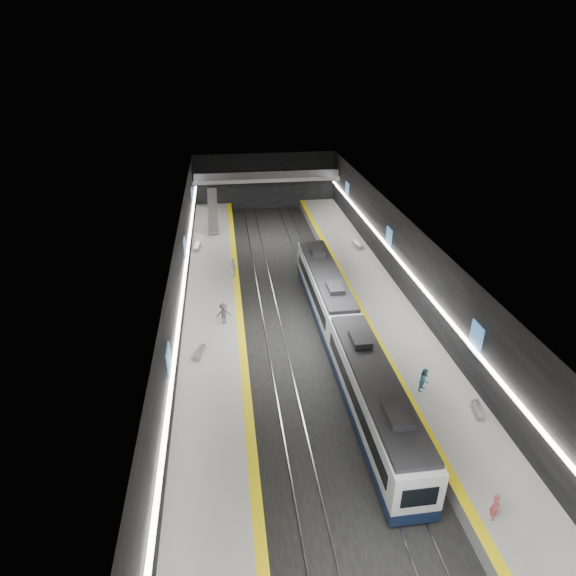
{
  "coord_description": "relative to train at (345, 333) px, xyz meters",
  "views": [
    {
      "loc": [
        -5.98,
        -32.67,
        22.08
      ],
      "look_at": [
        -0.79,
        5.27,
        2.2
      ],
      "focal_mm": 30.0,
      "sensor_mm": 36.0,
      "label": 1
    }
  ],
  "objects": [
    {
      "name": "ground",
      "position": [
        -2.5,
        2.7,
        -2.2
      ],
      "size": [
        70.0,
        70.0,
        0.0
      ],
      "primitive_type": "plane",
      "color": "black",
      "rests_on": "ground"
    },
    {
      "name": "ceiling",
      "position": [
        -2.5,
        2.7,
        5.8
      ],
      "size": [
        20.0,
        70.0,
        0.04
      ],
      "primitive_type": "cube",
      "rotation": [
        3.14,
        0.0,
        0.0
      ],
      "color": "beige",
      "rests_on": "wall_left"
    },
    {
      "name": "wall_left",
      "position": [
        -12.5,
        2.7,
        1.8
      ],
      "size": [
        0.04,
        70.0,
        8.0
      ],
      "primitive_type": "cube",
      "color": "black",
      "rests_on": "ground"
    },
    {
      "name": "wall_right",
      "position": [
        7.5,
        2.7,
        1.8
      ],
      "size": [
        0.04,
        70.0,
        8.0
      ],
      "primitive_type": "cube",
      "color": "black",
      "rests_on": "ground"
    },
    {
      "name": "wall_back",
      "position": [
        -2.5,
        37.7,
        1.8
      ],
      "size": [
        20.0,
        0.04,
        8.0
      ],
      "primitive_type": "cube",
      "color": "black",
      "rests_on": "ground"
    },
    {
      "name": "platform_left",
      "position": [
        -10.0,
        2.7,
        -1.7
      ],
      "size": [
        5.0,
        70.0,
        1.0
      ],
      "primitive_type": "cube",
      "color": "slate",
      "rests_on": "ground"
    },
    {
      "name": "tile_surface_left",
      "position": [
        -10.0,
        2.7,
        -1.19
      ],
      "size": [
        5.0,
        70.0,
        0.02
      ],
      "primitive_type": "cube",
      "color": "#A0A09C",
      "rests_on": "platform_left"
    },
    {
      "name": "tactile_strip_left",
      "position": [
        -7.8,
        2.7,
        -1.18
      ],
      "size": [
        0.6,
        70.0,
        0.02
      ],
      "primitive_type": "cube",
      "color": "yellow",
      "rests_on": "platform_left"
    },
    {
      "name": "platform_right",
      "position": [
        5.0,
        2.7,
        -1.7
      ],
      "size": [
        5.0,
        70.0,
        1.0
      ],
      "primitive_type": "cube",
      "color": "slate",
      "rests_on": "ground"
    },
    {
      "name": "tile_surface_right",
      "position": [
        5.0,
        2.7,
        -1.19
      ],
      "size": [
        5.0,
        70.0,
        0.02
      ],
      "primitive_type": "cube",
      "color": "#A0A09C",
      "rests_on": "platform_right"
    },
    {
      "name": "tactile_strip_right",
      "position": [
        2.8,
        2.7,
        -1.18
      ],
      "size": [
        0.6,
        70.0,
        0.02
      ],
      "primitive_type": "cube",
      "color": "yellow",
      "rests_on": "platform_right"
    },
    {
      "name": "rails",
      "position": [
        -2.5,
        2.7,
        -2.14
      ],
      "size": [
        6.52,
        70.0,
        0.12
      ],
      "color": "gray",
      "rests_on": "ground"
    },
    {
      "name": "train",
      "position": [
        0.0,
        0.0,
        0.0
      ],
      "size": [
        2.69,
        30.04,
        3.6
      ],
      "color": "#0E1A35",
      "rests_on": "ground"
    },
    {
      "name": "ad_posters",
      "position": [
        -2.5,
        3.7,
        2.3
      ],
      "size": [
        19.94,
        53.5,
        2.2
      ],
      "color": "#4380CA",
      "rests_on": "wall_left"
    },
    {
      "name": "cove_light_left",
      "position": [
        -12.3,
        2.7,
        1.6
      ],
      "size": [
        0.25,
        68.6,
        0.12
      ],
      "primitive_type": "cube",
      "color": "white",
      "rests_on": "wall_left"
    },
    {
      "name": "cove_light_right",
      "position": [
        7.3,
        2.7,
        1.6
      ],
      "size": [
        0.25,
        68.6,
        0.12
      ],
      "primitive_type": "cube",
      "color": "white",
      "rests_on": "wall_right"
    },
    {
      "name": "mezzanine_bridge",
      "position": [
        -2.5,
        35.63,
        2.84
      ],
      "size": [
        20.0,
        3.0,
        1.5
      ],
      "color": "gray",
      "rests_on": "wall_left"
    },
    {
      "name": "escalator",
      "position": [
        -10.0,
        28.7,
        0.7
      ],
      "size": [
        1.2,
        7.5,
        3.92
      ],
      "primitive_type": "cube",
      "rotation": [
        0.44,
        0.0,
        0.0
      ],
      "color": "#99999E",
      "rests_on": "platform_left"
    },
    {
      "name": "bench_left_near",
      "position": [
        -11.01,
        0.35,
        -0.98
      ],
      "size": [
        0.91,
        1.8,
        0.42
      ],
      "primitive_type": "cube",
      "rotation": [
        0.0,
        0.0,
        -0.26
      ],
      "color": "#99999E",
      "rests_on": "platform_left"
    },
    {
      "name": "bench_left_far",
      "position": [
        -11.82,
        21.12,
        -0.95
      ],
      "size": [
        0.79,
        2.08,
        0.5
      ],
      "primitive_type": "cube",
      "rotation": [
        0.0,
        0.0,
        -0.11
      ],
      "color": "#99999E",
      "rests_on": "platform_left"
    },
    {
      "name": "bench_right_near",
      "position": [
        6.63,
        -8.41,
        -1.0
      ],
      "size": [
        0.78,
        1.65,
        0.39
      ],
      "primitive_type": "cube",
      "rotation": [
        0.0,
        0.0,
        -0.22
      ],
      "color": "#99999E",
      "rests_on": "platform_right"
    },
    {
      "name": "bench_right_far",
      "position": [
        6.25,
        19.23,
        -0.95
      ],
      "size": [
        0.82,
        2.05,
        0.49
      ],
      "primitive_type": "cube",
      "rotation": [
        0.0,
        0.0,
        0.14
      ],
      "color": "#99999E",
      "rests_on": "platform_right"
    },
    {
      "name": "passenger_right_a",
      "position": [
        3.69,
        -15.59,
        -0.4
      ],
      "size": [
        0.51,
        0.65,
        1.59
      ],
      "primitive_type": "imported",
      "rotation": [
        0.0,
        0.0,
        1.33
      ],
      "color": "#C14852",
      "rests_on": "platform_right"
    },
    {
      "name": "passenger_right_b",
      "position": [
        4.04,
        -5.78,
        -0.33
      ],
      "size": [
        1.06,
        1.04,
        1.73
      ],
      "primitive_type": "imported",
      "rotation": [
        0.0,
        0.0,
        0.68
      ],
      "color": "teal",
      "rests_on": "platform_right"
    },
    {
      "name": "passenger_left_a",
      "position": [
        -8.0,
        13.45,
        -0.22
      ],
      "size": [
        0.89,
        1.24,
        1.95
      ],
      "primitive_type": "imported",
      "rotation": [
        0.0,
        0.0,
        -1.17
      ],
      "color": "silver",
      "rests_on": "platform_left"
    },
    {
      "name": "passenger_left_b",
      "position": [
        -9.13,
        4.67,
        -0.27
      ],
      "size": [
        1.28,
        0.85,
        1.84
      ],
      "primitive_type": "imported",
      "rotation": [
        0.0,
        0.0,
        3.29
      ],
      "color": "#42424A",
      "rests_on": "platform_left"
    }
  ]
}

